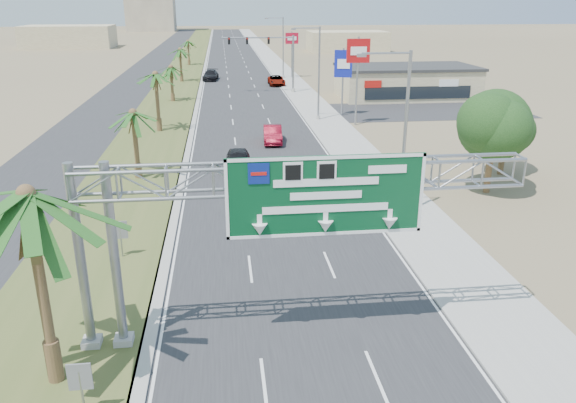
{
  "coord_description": "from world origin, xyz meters",
  "views": [
    {
      "loc": [
        -3.06,
        -9.2,
        12.63
      ],
      "look_at": [
        -0.33,
        14.07,
        4.2
      ],
      "focal_mm": 35.0,
      "sensor_mm": 36.0,
      "label": 1
    }
  ],
  "objects_px": {
    "car_mid_lane": "(273,134)",
    "car_right_lane": "(276,81)",
    "signal_mast": "(279,58)",
    "pole_sign_red_far": "(292,42)",
    "store_building": "(406,83)",
    "car_left_lane": "(238,160)",
    "pole_sign_red_near": "(358,56)",
    "pole_sign_blue": "(343,66)",
    "palm_near": "(26,196)",
    "sign_gantry": "(281,193)",
    "car_far": "(211,75)"
  },
  "relations": [
    {
      "from": "signal_mast",
      "to": "car_left_lane",
      "type": "relative_size",
      "value": 2.12
    },
    {
      "from": "car_left_lane",
      "to": "car_mid_lane",
      "type": "height_order",
      "value": "car_left_lane"
    },
    {
      "from": "car_left_lane",
      "to": "store_building",
      "type": "bearing_deg",
      "value": 55.03
    },
    {
      "from": "signal_mast",
      "to": "car_far",
      "type": "relative_size",
      "value": 1.83
    },
    {
      "from": "sign_gantry",
      "to": "car_far",
      "type": "xyz_separation_m",
      "value": [
        -3.77,
        76.83,
        -5.24
      ]
    },
    {
      "from": "car_left_lane",
      "to": "pole_sign_red_near",
      "type": "xyz_separation_m",
      "value": [
        13.02,
        15.65,
        6.37
      ]
    },
    {
      "from": "store_building",
      "to": "pole_sign_red_far",
      "type": "relative_size",
      "value": 2.35
    },
    {
      "from": "car_left_lane",
      "to": "car_far",
      "type": "height_order",
      "value": "car_left_lane"
    },
    {
      "from": "pole_sign_red_near",
      "to": "pole_sign_red_far",
      "type": "height_order",
      "value": "pole_sign_red_near"
    },
    {
      "from": "sign_gantry",
      "to": "store_building",
      "type": "height_order",
      "value": "sign_gantry"
    },
    {
      "from": "signal_mast",
      "to": "pole_sign_red_far",
      "type": "height_order",
      "value": "signal_mast"
    },
    {
      "from": "car_far",
      "to": "pole_sign_red_near",
      "type": "height_order",
      "value": "pole_sign_red_near"
    },
    {
      "from": "sign_gantry",
      "to": "car_left_lane",
      "type": "relative_size",
      "value": 3.46
    },
    {
      "from": "pole_sign_red_near",
      "to": "store_building",
      "type": "bearing_deg",
      "value": 57.26
    },
    {
      "from": "car_far",
      "to": "pole_sign_red_far",
      "type": "xyz_separation_m",
      "value": [
        13.83,
        1.37,
        5.21
      ]
    },
    {
      "from": "car_right_lane",
      "to": "pole_sign_red_near",
      "type": "xyz_separation_m",
      "value": [
        5.52,
        -30.66,
        6.45
      ]
    },
    {
      "from": "car_mid_lane",
      "to": "pole_sign_red_far",
      "type": "xyz_separation_m",
      "value": [
        7.5,
        46.02,
        5.23
      ]
    },
    {
      "from": "pole_sign_blue",
      "to": "pole_sign_red_far",
      "type": "xyz_separation_m",
      "value": [
        -1.62,
        33.99,
        0.42
      ]
    },
    {
      "from": "sign_gantry",
      "to": "signal_mast",
      "type": "height_order",
      "value": "signal_mast"
    },
    {
      "from": "signal_mast",
      "to": "car_left_lane",
      "type": "distance_m",
      "value": 39.56
    },
    {
      "from": "palm_near",
      "to": "car_mid_lane",
      "type": "height_order",
      "value": "palm_near"
    },
    {
      "from": "car_left_lane",
      "to": "pole_sign_blue",
      "type": "xyz_separation_m",
      "value": [
        12.62,
        20.86,
        4.77
      ]
    },
    {
      "from": "car_left_lane",
      "to": "car_mid_lane",
      "type": "distance_m",
      "value": 9.5
    },
    {
      "from": "car_mid_lane",
      "to": "car_right_lane",
      "type": "xyz_separation_m",
      "value": [
        4.0,
        37.47,
        -0.05
      ]
    },
    {
      "from": "car_mid_lane",
      "to": "car_left_lane",
      "type": "bearing_deg",
      "value": -108.28
    },
    {
      "from": "store_building",
      "to": "car_mid_lane",
      "type": "xyz_separation_m",
      "value": [
        -20.5,
        -23.89,
        -1.21
      ]
    },
    {
      "from": "signal_mast",
      "to": "sign_gantry",
      "type": "bearing_deg",
      "value": -95.74
    },
    {
      "from": "store_building",
      "to": "car_left_lane",
      "type": "relative_size",
      "value": 3.71
    },
    {
      "from": "car_left_lane",
      "to": "pole_sign_red_near",
      "type": "distance_m",
      "value": 21.33
    },
    {
      "from": "signal_mast",
      "to": "pole_sign_blue",
      "type": "relative_size",
      "value": 1.35
    },
    {
      "from": "sign_gantry",
      "to": "pole_sign_red_far",
      "type": "height_order",
      "value": "pole_sign_red_far"
    },
    {
      "from": "car_left_lane",
      "to": "car_far",
      "type": "distance_m",
      "value": 53.56
    },
    {
      "from": "car_right_lane",
      "to": "pole_sign_red_far",
      "type": "distance_m",
      "value": 10.64
    },
    {
      "from": "car_mid_lane",
      "to": "pole_sign_red_near",
      "type": "bearing_deg",
      "value": 38.92
    },
    {
      "from": "palm_near",
      "to": "car_far",
      "type": "height_order",
      "value": "palm_near"
    },
    {
      "from": "palm_near",
      "to": "car_right_lane",
      "type": "relative_size",
      "value": 1.57
    },
    {
      "from": "pole_sign_red_far",
      "to": "pole_sign_red_near",
      "type": "bearing_deg",
      "value": -87.05
    },
    {
      "from": "sign_gantry",
      "to": "pole_sign_red_near",
      "type": "xyz_separation_m",
      "value": [
        12.08,
        39.0,
        1.13
      ]
    },
    {
      "from": "car_far",
      "to": "car_right_lane",
      "type": "bearing_deg",
      "value": -28.69
    },
    {
      "from": "car_left_lane",
      "to": "car_right_lane",
      "type": "height_order",
      "value": "car_left_lane"
    },
    {
      "from": "store_building",
      "to": "car_right_lane",
      "type": "relative_size",
      "value": 3.39
    },
    {
      "from": "signal_mast",
      "to": "pole_sign_red_far",
      "type": "distance_m",
      "value": 16.64
    },
    {
      "from": "pole_sign_red_near",
      "to": "pole_sign_blue",
      "type": "bearing_deg",
      "value": 94.36
    },
    {
      "from": "car_left_lane",
      "to": "pole_sign_blue",
      "type": "height_order",
      "value": "pole_sign_blue"
    },
    {
      "from": "sign_gantry",
      "to": "store_building",
      "type": "distance_m",
      "value": 60.77
    },
    {
      "from": "palm_near",
      "to": "pole_sign_red_near",
      "type": "xyz_separation_m",
      "value": [
        20.22,
        40.92,
        0.26
      ]
    },
    {
      "from": "car_mid_lane",
      "to": "car_far",
      "type": "xyz_separation_m",
      "value": [
        -6.33,
        44.65,
        0.03
      ]
    },
    {
      "from": "sign_gantry",
      "to": "car_right_lane",
      "type": "bearing_deg",
      "value": 84.62
    },
    {
      "from": "store_building",
      "to": "car_far",
      "type": "height_order",
      "value": "store_building"
    },
    {
      "from": "car_right_lane",
      "to": "pole_sign_blue",
      "type": "bearing_deg",
      "value": -78.53
    }
  ]
}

